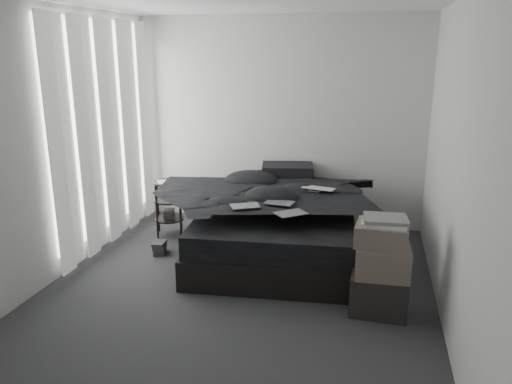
% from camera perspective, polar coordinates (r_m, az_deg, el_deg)
% --- Properties ---
extents(floor, '(3.60, 4.20, 0.01)m').
position_cam_1_polar(floor, '(4.76, -2.26, -11.33)').
color(floor, '#2E2E31').
rests_on(floor, ground).
extents(wall_back, '(3.60, 0.01, 2.60)m').
position_cam_1_polar(wall_back, '(6.34, 2.73, 7.93)').
color(wall_back, silver).
rests_on(wall_back, ground).
extents(wall_front, '(3.60, 0.01, 2.60)m').
position_cam_1_polar(wall_front, '(2.44, -15.93, -5.68)').
color(wall_front, silver).
rests_on(wall_front, ground).
extents(wall_left, '(0.01, 4.20, 2.60)m').
position_cam_1_polar(wall_left, '(5.10, -22.37, 4.83)').
color(wall_left, silver).
rests_on(wall_left, ground).
extents(wall_right, '(0.01, 4.20, 2.60)m').
position_cam_1_polar(wall_right, '(4.21, 21.86, 2.76)').
color(wall_right, silver).
rests_on(wall_right, ground).
extents(window_left, '(0.02, 2.00, 2.30)m').
position_cam_1_polar(window_left, '(5.83, -17.18, 7.05)').
color(window_left, white).
rests_on(window_left, wall_left).
extents(curtain_left, '(0.06, 2.12, 2.48)m').
position_cam_1_polar(curtain_left, '(5.82, -16.70, 6.37)').
color(curtain_left, white).
rests_on(curtain_left, wall_left).
extents(bed, '(1.84, 2.33, 0.30)m').
position_cam_1_polar(bed, '(5.56, 2.53, -5.49)').
color(bed, black).
rests_on(bed, floor).
extents(mattress, '(1.77, 2.26, 0.23)m').
position_cam_1_polar(mattress, '(5.47, 2.56, -2.88)').
color(mattress, black).
rests_on(mattress, bed).
extents(duvet, '(1.77, 2.01, 0.26)m').
position_cam_1_polar(duvet, '(5.34, 2.53, -0.57)').
color(duvet, black).
rests_on(duvet, mattress).
extents(pillow_lower, '(0.70, 0.50, 0.15)m').
position_cam_1_polar(pillow_lower, '(6.23, 2.93, 1.32)').
color(pillow_lower, black).
rests_on(pillow_lower, mattress).
extents(pillow_upper, '(0.69, 0.54, 0.14)m').
position_cam_1_polar(pillow_upper, '(6.17, 3.62, 2.54)').
color(pillow_upper, black).
rests_on(pillow_upper, pillow_lower).
extents(laptop, '(0.39, 0.30, 0.03)m').
position_cam_1_polar(laptop, '(5.38, 6.97, 1.02)').
color(laptop, silver).
rests_on(laptop, duvet).
extents(comic_a, '(0.33, 0.29, 0.01)m').
position_cam_1_polar(comic_a, '(4.83, -1.27, -0.70)').
color(comic_a, black).
rests_on(comic_a, duvet).
extents(comic_b, '(0.30, 0.22, 0.01)m').
position_cam_1_polar(comic_b, '(4.94, 2.70, -0.26)').
color(comic_b, black).
rests_on(comic_b, duvet).
extents(comic_c, '(0.33, 0.32, 0.01)m').
position_cam_1_polar(comic_c, '(4.62, 4.00, -1.34)').
color(comic_c, black).
rests_on(comic_c, duvet).
extents(side_stand, '(0.47, 0.47, 0.66)m').
position_cam_1_polar(side_stand, '(6.12, -9.92, -1.89)').
color(side_stand, black).
rests_on(side_stand, floor).
extents(papers, '(0.32, 0.29, 0.01)m').
position_cam_1_polar(papers, '(6.02, -9.99, 1.16)').
color(papers, white).
rests_on(papers, side_stand).
extents(floor_books, '(0.15, 0.20, 0.13)m').
position_cam_1_polar(floor_books, '(5.66, -10.95, -6.33)').
color(floor_books, black).
rests_on(floor_books, floor).
extents(box_lower, '(0.49, 0.39, 0.35)m').
position_cam_1_polar(box_lower, '(4.47, 13.86, -11.19)').
color(box_lower, black).
rests_on(box_lower, floor).
extents(box_mid, '(0.45, 0.36, 0.27)m').
position_cam_1_polar(box_mid, '(4.33, 14.26, -7.63)').
color(box_mid, '#62564D').
rests_on(box_mid, box_lower).
extents(box_upper, '(0.45, 0.38, 0.18)m').
position_cam_1_polar(box_upper, '(4.26, 14.19, -4.77)').
color(box_upper, '#62564D').
rests_on(box_upper, box_mid).
extents(art_book_white, '(0.37, 0.30, 0.04)m').
position_cam_1_polar(art_book_white, '(4.22, 14.43, -3.38)').
color(art_book_white, silver).
rests_on(art_book_white, box_upper).
extents(art_book_snake, '(0.37, 0.30, 0.03)m').
position_cam_1_polar(art_book_snake, '(4.20, 14.60, -3.00)').
color(art_book_snake, silver).
rests_on(art_book_snake, art_book_white).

